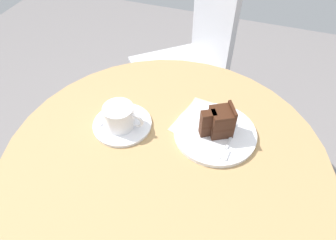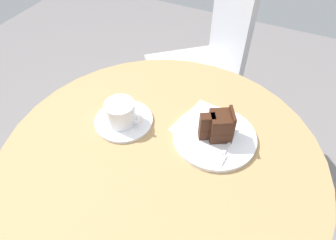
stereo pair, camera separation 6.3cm
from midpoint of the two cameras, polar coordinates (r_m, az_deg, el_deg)
cafe_table at (r=0.89m, az=0.89°, el=-11.10°), size 0.86×0.86×0.72m
saucer at (r=0.87m, az=-6.38°, el=-0.18°), size 0.17×0.17×0.01m
coffee_cup at (r=0.84m, az=-6.85°, el=1.36°), size 0.11×0.08×0.07m
teaspoon at (r=0.90m, az=-8.30°, el=2.11°), size 0.02×0.09×0.00m
cake_plate at (r=0.84m, az=10.98°, el=-3.25°), size 0.23×0.23×0.01m
cake_slice at (r=0.81m, az=11.86°, el=-1.21°), size 0.10×0.08×0.09m
fork at (r=0.81m, az=13.11°, el=-5.63°), size 0.03×0.14×0.00m
napkin at (r=0.87m, az=9.70°, el=-1.12°), size 0.19×0.20×0.00m
cafe_chair at (r=1.47m, az=9.00°, el=12.22°), size 0.54×0.54×0.92m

